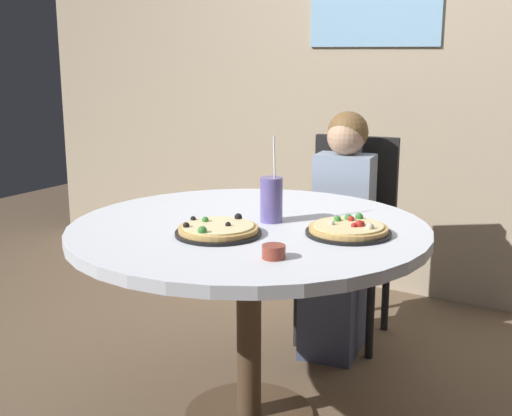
% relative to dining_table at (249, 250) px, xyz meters
% --- Properties ---
extents(wall_with_window, '(5.20, 0.14, 2.90)m').
position_rel_dining_table_xyz_m(wall_with_window, '(-0.00, 1.66, 0.79)').
color(wall_with_window, tan).
rests_on(wall_with_window, ground_plane).
extents(dining_table, '(1.26, 1.26, 0.75)m').
position_rel_dining_table_xyz_m(dining_table, '(0.00, 0.00, 0.00)').
color(dining_table, silver).
rests_on(dining_table, ground_plane).
extents(chair_wooden, '(0.46, 0.46, 0.95)m').
position_rel_dining_table_xyz_m(chair_wooden, '(-0.01, 0.94, -0.13)').
color(chair_wooden, black).
rests_on(chair_wooden, ground_plane).
extents(diner_child, '(0.31, 0.43, 1.08)m').
position_rel_dining_table_xyz_m(diner_child, '(0.01, 0.76, -0.17)').
color(diner_child, '#3F4766').
rests_on(diner_child, ground_plane).
extents(pizza_veggie, '(0.29, 0.29, 0.05)m').
position_rel_dining_table_xyz_m(pizza_veggie, '(-0.02, -0.16, 0.11)').
color(pizza_veggie, black).
rests_on(pizza_veggie, dining_table).
extents(pizza_cheese, '(0.28, 0.28, 0.05)m').
position_rel_dining_table_xyz_m(pizza_cheese, '(0.35, 0.06, 0.11)').
color(pizza_cheese, black).
rests_on(pizza_cheese, dining_table).
extents(soda_cup, '(0.08, 0.08, 0.31)m').
position_rel_dining_table_xyz_m(soda_cup, '(0.05, 0.08, 0.17)').
color(soda_cup, '#6659A5').
rests_on(soda_cup, dining_table).
extents(sauce_bowl, '(0.07, 0.07, 0.04)m').
position_rel_dining_table_xyz_m(sauce_bowl, '(0.27, -0.29, 0.11)').
color(sauce_bowl, brown).
rests_on(sauce_bowl, dining_table).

